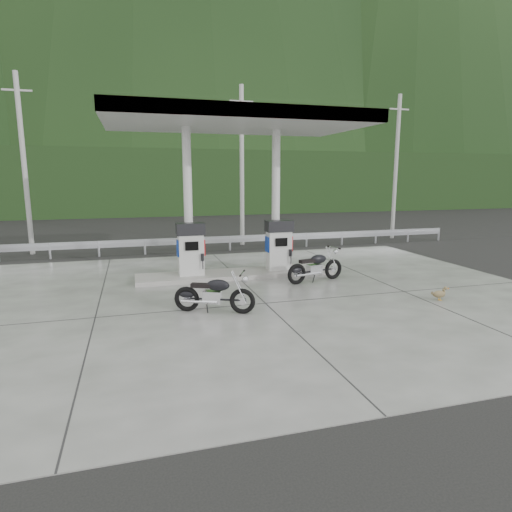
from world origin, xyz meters
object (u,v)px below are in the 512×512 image
object	(u,v)px
gas_pump_right	(279,245)
motorcycle_right	(316,267)
gas_pump_left	(191,249)
motorcycle_left	(214,295)
duck	(439,294)

from	to	relation	value
gas_pump_right	motorcycle_right	distance (m)	1.80
gas_pump_left	motorcycle_left	distance (m)	3.94
gas_pump_right	gas_pump_left	bearing A→B (deg)	180.00
gas_pump_left	motorcycle_right	world-z (taller)	gas_pump_left
gas_pump_right	motorcycle_left	distance (m)	5.03
gas_pump_left	gas_pump_right	xyz separation A→B (m)	(3.20, 0.00, 0.00)
gas_pump_right	duck	world-z (taller)	gas_pump_right
gas_pump_left	motorcycle_right	xyz separation A→B (m)	(3.99, -1.51, -0.56)
motorcycle_left	duck	xyz separation A→B (m)	(6.42, -0.68, -0.31)
gas_pump_right	duck	distance (m)	5.71
gas_pump_left	duck	distance (m)	7.99
gas_pump_left	duck	size ratio (longest dim) A/B	3.80
gas_pump_left	duck	world-z (taller)	gas_pump_left
gas_pump_left	duck	xyz separation A→B (m)	(6.50, -4.57, -0.88)
gas_pump_right	motorcycle_right	xyz separation A→B (m)	(0.79, -1.51, -0.56)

